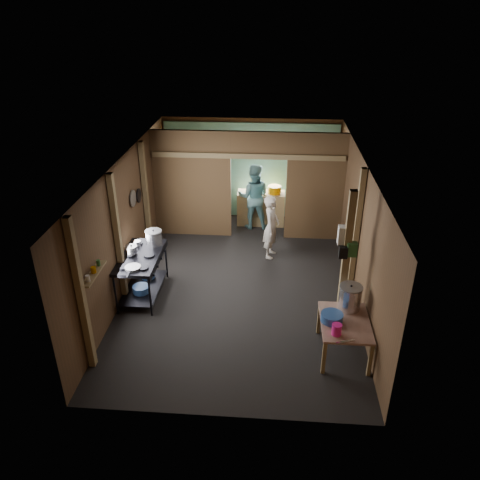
# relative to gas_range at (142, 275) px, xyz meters

# --- Properties ---
(floor) EXTENTS (4.50, 7.00, 0.00)m
(floor) POSITION_rel_gas_range_xyz_m (1.88, 0.56, -0.44)
(floor) COLOR black
(floor) RESTS_ON ground
(ceiling) EXTENTS (4.50, 7.00, 0.00)m
(ceiling) POSITION_rel_gas_range_xyz_m (1.88, 0.56, 2.16)
(ceiling) COLOR #454544
(ceiling) RESTS_ON ground
(wall_back) EXTENTS (4.50, 0.00, 2.60)m
(wall_back) POSITION_rel_gas_range_xyz_m (1.88, 4.06, 0.86)
(wall_back) COLOR brown
(wall_back) RESTS_ON ground
(wall_front) EXTENTS (4.50, 0.00, 2.60)m
(wall_front) POSITION_rel_gas_range_xyz_m (1.88, -2.94, 0.86)
(wall_front) COLOR brown
(wall_front) RESTS_ON ground
(wall_left) EXTENTS (0.00, 7.00, 2.60)m
(wall_left) POSITION_rel_gas_range_xyz_m (-0.37, 0.56, 0.86)
(wall_left) COLOR brown
(wall_left) RESTS_ON ground
(wall_right) EXTENTS (0.00, 7.00, 2.60)m
(wall_right) POSITION_rel_gas_range_xyz_m (4.13, 0.56, 0.86)
(wall_right) COLOR brown
(wall_right) RESTS_ON ground
(partition_left) EXTENTS (1.85, 0.10, 2.60)m
(partition_left) POSITION_rel_gas_range_xyz_m (0.55, 2.76, 0.86)
(partition_left) COLOR brown
(partition_left) RESTS_ON floor
(partition_right) EXTENTS (1.35, 0.10, 2.60)m
(partition_right) POSITION_rel_gas_range_xyz_m (3.46, 2.76, 0.86)
(partition_right) COLOR brown
(partition_right) RESTS_ON floor
(partition_header) EXTENTS (1.30, 0.10, 0.60)m
(partition_header) POSITION_rel_gas_range_xyz_m (2.13, 2.76, 1.86)
(partition_header) COLOR brown
(partition_header) RESTS_ON wall_back
(turquoise_panel) EXTENTS (4.40, 0.06, 2.50)m
(turquoise_panel) POSITION_rel_gas_range_xyz_m (1.88, 4.00, 0.81)
(turquoise_panel) COLOR #64ADA9
(turquoise_panel) RESTS_ON wall_back
(back_counter) EXTENTS (1.20, 0.50, 0.85)m
(back_counter) POSITION_rel_gas_range_xyz_m (2.18, 3.51, -0.01)
(back_counter) COLOR olive
(back_counter) RESTS_ON floor
(wall_clock) EXTENTS (0.20, 0.03, 0.20)m
(wall_clock) POSITION_rel_gas_range_xyz_m (2.13, 3.96, 1.46)
(wall_clock) COLOR beige
(wall_clock) RESTS_ON wall_back
(post_left_a) EXTENTS (0.10, 0.12, 2.60)m
(post_left_a) POSITION_rel_gas_range_xyz_m (-0.30, -2.04, 0.86)
(post_left_a) COLOR olive
(post_left_a) RESTS_ON floor
(post_left_b) EXTENTS (0.10, 0.12, 2.60)m
(post_left_b) POSITION_rel_gas_range_xyz_m (-0.30, -0.24, 0.86)
(post_left_b) COLOR olive
(post_left_b) RESTS_ON floor
(post_left_c) EXTENTS (0.10, 0.12, 2.60)m
(post_left_c) POSITION_rel_gas_range_xyz_m (-0.30, 1.76, 0.86)
(post_left_c) COLOR olive
(post_left_c) RESTS_ON floor
(post_right) EXTENTS (0.10, 0.12, 2.60)m
(post_right) POSITION_rel_gas_range_xyz_m (4.06, 0.36, 0.86)
(post_right) COLOR olive
(post_right) RESTS_ON floor
(post_free) EXTENTS (0.12, 0.12, 2.60)m
(post_free) POSITION_rel_gas_range_xyz_m (3.73, -0.74, 0.86)
(post_free) COLOR olive
(post_free) RESTS_ON floor
(cross_beam) EXTENTS (4.40, 0.12, 0.12)m
(cross_beam) POSITION_rel_gas_range_xyz_m (1.88, 2.71, 1.61)
(cross_beam) COLOR olive
(cross_beam) RESTS_ON wall_left
(pan_lid_big) EXTENTS (0.03, 0.34, 0.34)m
(pan_lid_big) POSITION_rel_gas_range_xyz_m (-0.33, 0.96, 1.21)
(pan_lid_big) COLOR gray
(pan_lid_big) RESTS_ON wall_left
(pan_lid_small) EXTENTS (0.03, 0.30, 0.30)m
(pan_lid_small) POSITION_rel_gas_range_xyz_m (-0.33, 1.36, 1.11)
(pan_lid_small) COLOR black
(pan_lid_small) RESTS_ON wall_left
(wall_shelf) EXTENTS (0.14, 0.80, 0.03)m
(wall_shelf) POSITION_rel_gas_range_xyz_m (-0.27, -1.54, 0.96)
(wall_shelf) COLOR olive
(wall_shelf) RESTS_ON wall_left
(jar_white) EXTENTS (0.07, 0.07, 0.10)m
(jar_white) POSITION_rel_gas_range_xyz_m (-0.27, -1.79, 1.03)
(jar_white) COLOR beige
(jar_white) RESTS_ON wall_shelf
(jar_yellow) EXTENTS (0.08, 0.08, 0.10)m
(jar_yellow) POSITION_rel_gas_range_xyz_m (-0.27, -1.54, 1.03)
(jar_yellow) COLOR #BC7100
(jar_yellow) RESTS_ON wall_shelf
(jar_green) EXTENTS (0.06, 0.06, 0.10)m
(jar_green) POSITION_rel_gas_range_xyz_m (-0.27, -1.32, 1.03)
(jar_green) COLOR #2C602C
(jar_green) RESTS_ON wall_shelf
(bag_white) EXTENTS (0.22, 0.15, 0.32)m
(bag_white) POSITION_rel_gas_range_xyz_m (3.68, -0.66, 1.34)
(bag_white) COLOR beige
(bag_white) RESTS_ON post_free
(bag_green) EXTENTS (0.16, 0.12, 0.24)m
(bag_green) POSITION_rel_gas_range_xyz_m (3.80, -0.80, 1.16)
(bag_green) COLOR #2C602C
(bag_green) RESTS_ON post_free
(bag_black) EXTENTS (0.14, 0.10, 0.20)m
(bag_black) POSITION_rel_gas_range_xyz_m (3.66, -0.82, 1.11)
(bag_black) COLOR black
(bag_black) RESTS_ON post_free
(gas_range) EXTENTS (0.76, 1.49, 0.88)m
(gas_range) POSITION_rel_gas_range_xyz_m (0.00, 0.00, 0.00)
(gas_range) COLOR black
(gas_range) RESTS_ON floor
(prep_table) EXTENTS (0.78, 1.08, 0.64)m
(prep_table) POSITION_rel_gas_range_xyz_m (3.71, -1.45, -0.12)
(prep_table) COLOR tan
(prep_table) RESTS_ON floor
(stove_pot_large) EXTENTS (0.39, 0.39, 0.34)m
(stove_pot_large) POSITION_rel_gas_range_xyz_m (0.17, 0.45, 0.59)
(stove_pot_large) COLOR silver
(stove_pot_large) RESTS_ON gas_range
(stove_pot_med) EXTENTS (0.26, 0.26, 0.20)m
(stove_pot_med) POSITION_rel_gas_range_xyz_m (-0.17, 0.04, 0.52)
(stove_pot_med) COLOR silver
(stove_pot_med) RESTS_ON gas_range
(stove_saucepan) EXTENTS (0.16, 0.16, 0.09)m
(stove_saucepan) POSITION_rel_gas_range_xyz_m (-0.17, 0.42, 0.49)
(stove_saucepan) COLOR silver
(stove_saucepan) RESTS_ON gas_range
(frying_pan) EXTENTS (0.32, 0.53, 0.07)m
(frying_pan) POSITION_rel_gas_range_xyz_m (0.00, -0.49, 0.46)
(frying_pan) COLOR gray
(frying_pan) RESTS_ON gas_range
(blue_tub_front) EXTENTS (0.32, 0.32, 0.13)m
(blue_tub_front) POSITION_rel_gas_range_xyz_m (0.00, -0.18, -0.20)
(blue_tub_front) COLOR #2C508F
(blue_tub_front) RESTS_ON gas_range
(blue_tub_back) EXTENTS (0.28, 0.28, 0.11)m
(blue_tub_back) POSITION_rel_gas_range_xyz_m (0.00, 0.36, -0.21)
(blue_tub_back) COLOR #2C508F
(blue_tub_back) RESTS_ON gas_range
(stock_pot) EXTENTS (0.38, 0.38, 0.45)m
(stock_pot) POSITION_rel_gas_range_xyz_m (3.81, -1.08, 0.40)
(stock_pot) COLOR silver
(stock_pot) RESTS_ON prep_table
(wash_basin) EXTENTS (0.40, 0.40, 0.13)m
(wash_basin) POSITION_rel_gas_range_xyz_m (3.49, -1.45, 0.26)
(wash_basin) COLOR #2C508F
(wash_basin) RESTS_ON prep_table
(pink_bucket) EXTENTS (0.20, 0.20, 0.18)m
(pink_bucket) POSITION_rel_gas_range_xyz_m (3.53, -1.79, 0.29)
(pink_bucket) COLOR #EB1E88
(pink_bucket) RESTS_ON prep_table
(knife) EXTENTS (0.30, 0.13, 0.01)m
(knife) POSITION_rel_gas_range_xyz_m (3.65, -1.96, 0.20)
(knife) COLOR silver
(knife) RESTS_ON prep_table
(yellow_tub) EXTENTS (0.34, 0.34, 0.19)m
(yellow_tub) POSITION_rel_gas_range_xyz_m (2.51, 3.51, 0.51)
(yellow_tub) COLOR #BC7100
(yellow_tub) RESTS_ON back_counter
(red_cup) EXTENTS (0.13, 0.13, 0.15)m
(red_cup) POSITION_rel_gas_range_xyz_m (1.91, 3.51, 0.49)
(red_cup) COLOR #D04838
(red_cup) RESTS_ON back_counter
(cook) EXTENTS (0.44, 0.58, 1.45)m
(cook) POSITION_rel_gas_range_xyz_m (2.47, 1.78, 0.29)
(cook) COLOR beige
(cook) RESTS_ON floor
(worker_back) EXTENTS (0.82, 0.64, 1.66)m
(worker_back) POSITION_rel_gas_range_xyz_m (2.00, 3.28, 0.39)
(worker_back) COLOR #5B8E92
(worker_back) RESTS_ON floor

